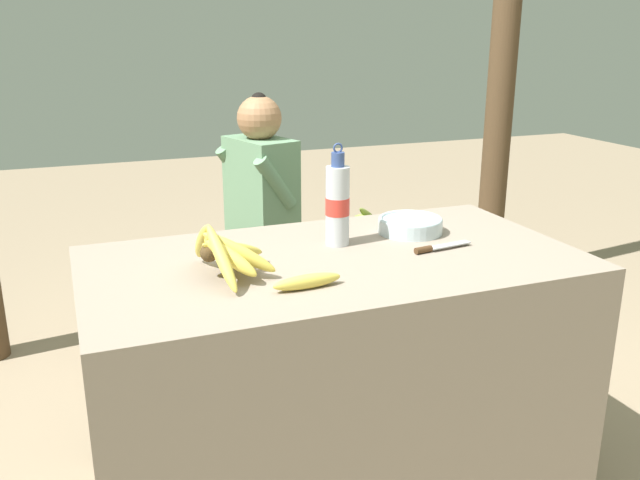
# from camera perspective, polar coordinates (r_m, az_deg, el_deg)

# --- Properties ---
(market_counter) EXTENTS (1.43, 0.77, 0.79)m
(market_counter) POSITION_cam_1_polar(r_m,az_deg,el_deg) (2.12, 1.12, -11.55)
(market_counter) COLOR gray
(market_counter) RESTS_ON ground_plane
(banana_bunch_ripe) EXTENTS (0.21, 0.33, 0.16)m
(banana_bunch_ripe) POSITION_cam_1_polar(r_m,az_deg,el_deg) (1.80, -7.98, -0.89)
(banana_bunch_ripe) COLOR #4C381E
(banana_bunch_ripe) RESTS_ON market_counter
(serving_bowl) EXTENTS (0.21, 0.21, 0.05)m
(serving_bowl) POSITION_cam_1_polar(r_m,az_deg,el_deg) (2.21, 7.61, 1.30)
(serving_bowl) COLOR silver
(serving_bowl) RESTS_ON market_counter
(water_bottle) EXTENTS (0.07, 0.07, 0.31)m
(water_bottle) POSITION_cam_1_polar(r_m,az_deg,el_deg) (2.04, 1.48, 3.05)
(water_bottle) COLOR silver
(water_bottle) RESTS_ON market_counter
(loose_banana_front) EXTENTS (0.19, 0.05, 0.04)m
(loose_banana_front) POSITION_cam_1_polar(r_m,az_deg,el_deg) (1.72, -1.09, -3.51)
(loose_banana_front) COLOR #E0C64C
(loose_banana_front) RESTS_ON market_counter
(knife) EXTENTS (0.20, 0.05, 0.02)m
(knife) POSITION_cam_1_polar(r_m,az_deg,el_deg) (2.04, 9.62, -0.65)
(knife) COLOR #BCBCC1
(knife) RESTS_ON market_counter
(wooden_bench) EXTENTS (1.45, 0.32, 0.46)m
(wooden_bench) POSITION_cam_1_polar(r_m,az_deg,el_deg) (3.22, -3.09, -1.51)
(wooden_bench) COLOR brown
(wooden_bench) RESTS_ON ground_plane
(seated_vendor) EXTENTS (0.46, 0.43, 1.16)m
(seated_vendor) POSITION_cam_1_polar(r_m,az_deg,el_deg) (3.05, -5.68, 3.20)
(seated_vendor) COLOR #473828
(seated_vendor) RESTS_ON ground_plane
(banana_bunch_green) EXTENTS (0.17, 0.27, 0.14)m
(banana_bunch_green) POSITION_cam_1_polar(r_m,az_deg,el_deg) (3.34, 3.91, 1.70)
(banana_bunch_green) COLOR #4C381E
(banana_bunch_green) RESTS_ON wooden_bench
(support_post_far) EXTENTS (0.15, 0.15, 2.44)m
(support_post_far) POSITION_cam_1_polar(r_m,az_deg,el_deg) (3.86, 15.12, 13.85)
(support_post_far) COLOR #4C3823
(support_post_far) RESTS_ON ground_plane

